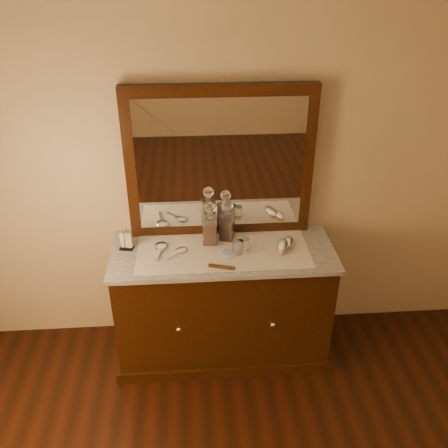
{
  "coord_description": "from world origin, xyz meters",
  "views": [
    {
      "loc": [
        -0.18,
        -0.65,
        2.54
      ],
      "look_at": [
        0.0,
        1.85,
        1.1
      ],
      "focal_mm": 38.59,
      "sensor_mm": 36.0,
      "label": 1
    }
  ],
  "objects": [
    {
      "name": "knob_right",
      "position": [
        0.3,
        1.67,
        0.45
      ],
      "size": [
        0.04,
        0.04,
        0.04
      ],
      "primitive_type": "sphere",
      "color": "silver",
      "rests_on": "dresser_cabinet"
    },
    {
      "name": "hand_mirror_outer",
      "position": [
        -0.4,
        1.99,
        0.86
      ],
      "size": [
        0.1,
        0.23,
        0.02
      ],
      "color": "silver",
      "rests_on": "lace_runner"
    },
    {
      "name": "brush_far",
      "position": [
        0.43,
        1.97,
        0.87
      ],
      "size": [
        0.09,
        0.15,
        0.04
      ],
      "color": "tan",
      "rests_on": "lace_runner"
    },
    {
      "name": "tumblers",
      "position": [
        0.11,
        1.93,
        0.9
      ],
      "size": [
        0.11,
        0.1,
        0.08
      ],
      "color": "white",
      "rests_on": "lace_runner"
    },
    {
      "name": "hand_mirror_inner",
      "position": [
        -0.28,
        1.94,
        0.86
      ],
      "size": [
        0.17,
        0.17,
        0.02
      ],
      "color": "silver",
      "rests_on": "lace_runner"
    },
    {
      "name": "marble_top",
      "position": [
        0.0,
        1.96,
        0.83
      ],
      "size": [
        1.44,
        0.59,
        0.03
      ],
      "primitive_type": "cube",
      "color": "silver",
      "rests_on": "dresser_cabinet"
    },
    {
      "name": "pin_dish",
      "position": [
        0.03,
        1.89,
        0.86
      ],
      "size": [
        0.1,
        0.1,
        0.02
      ],
      "primitive_type": "cylinder",
      "rotation": [
        0.0,
        0.0,
        0.08
      ],
      "color": "white",
      "rests_on": "lace_runner"
    },
    {
      "name": "mirror_frame",
      "position": [
        0.0,
        2.2,
        1.35
      ],
      "size": [
        1.2,
        0.08,
        1.0
      ],
      "primitive_type": "cube",
      "color": "black",
      "rests_on": "marble_top"
    },
    {
      "name": "dresser_cabinet",
      "position": [
        0.0,
        1.96,
        0.41
      ],
      "size": [
        1.4,
        0.55,
        0.82
      ],
      "primitive_type": "cube",
      "color": "black",
      "rests_on": "floor"
    },
    {
      "name": "dresser_plinth",
      "position": [
        0.0,
        1.96,
        0.04
      ],
      "size": [
        1.46,
        0.59,
        0.08
      ],
      "primitive_type": "cube",
      "color": "black",
      "rests_on": "floor"
    },
    {
      "name": "napkin_rack",
      "position": [
        -0.62,
        2.02,
        0.9
      ],
      "size": [
        0.1,
        0.07,
        0.13
      ],
      "color": "black",
      "rests_on": "marble_top"
    },
    {
      "name": "lace_runner",
      "position": [
        0.0,
        1.94,
        0.85
      ],
      "size": [
        1.1,
        0.45,
        0.0
      ],
      "primitive_type": "cube",
      "color": "silver",
      "rests_on": "marble_top"
    },
    {
      "name": "brush_near",
      "position": [
        0.38,
        1.93,
        0.88
      ],
      "size": [
        0.11,
        0.18,
        0.05
      ],
      "color": "tan",
      "rests_on": "lace_runner"
    },
    {
      "name": "knob_left",
      "position": [
        -0.3,
        1.67,
        0.45
      ],
      "size": [
        0.04,
        0.04,
        0.04
      ],
      "primitive_type": "sphere",
      "color": "silver",
      "rests_on": "dresser_cabinet"
    },
    {
      "name": "decanter_left",
      "position": [
        -0.07,
        2.05,
        0.97
      ],
      "size": [
        0.1,
        0.1,
        0.29
      ],
      "color": "brown",
      "rests_on": "lace_runner"
    },
    {
      "name": "decanter_right",
      "position": [
        0.04,
        2.09,
        0.96
      ],
      "size": [
        0.11,
        0.11,
        0.29
      ],
      "color": "brown",
      "rests_on": "lace_runner"
    },
    {
      "name": "comb",
      "position": [
        -0.02,
        1.75,
        0.86
      ],
      "size": [
        0.17,
        0.08,
        0.01
      ],
      "primitive_type": "cube",
      "rotation": [
        0.0,
        0.0,
        -0.29
      ],
      "color": "brown",
      "rests_on": "lace_runner"
    },
    {
      "name": "mirror_glass",
      "position": [
        0.0,
        2.17,
        1.35
      ],
      "size": [
        1.06,
        0.01,
        0.86
      ],
      "primitive_type": "cube",
      "color": "white",
      "rests_on": "marble_top"
    }
  ]
}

